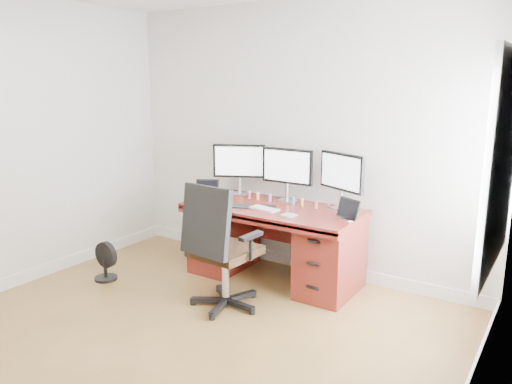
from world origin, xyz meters
The scene contains 21 objects.
ground centered at (0.00, 0.00, 0.00)m, with size 4.50×4.50×0.00m, color brown.
back_wall centered at (0.00, 2.25, 1.35)m, with size 4.00×0.10×2.70m, color silver.
right_wall centered at (2.00, 0.11, 1.35)m, with size 0.10×4.50×2.70m.
desk centered at (0.00, 1.83, 0.40)m, with size 1.70×0.80×0.75m.
office_chair centered at (-0.05, 1.03, 0.36)m, with size 0.65×0.64×1.11m.
floor_fan centered at (-1.39, 0.90, 0.19)m, with size 0.26×0.22×0.38m.
monitor_left centered at (-0.58, 2.07, 1.09)m, with size 0.51×0.27×0.53m.
monitor_center centered at (0.00, 2.07, 1.09)m, with size 0.55×0.14×0.53m.
monitor_right centered at (0.58, 2.07, 1.09)m, with size 0.52×0.26×0.53m.
tablet_left centered at (-0.77, 1.75, 0.84)m, with size 0.24×0.17×0.19m.
tablet_right centered at (0.79, 1.75, 0.84)m, with size 0.25×0.16×0.19m.
keyboard centered at (-0.01, 1.66, 0.76)m, with size 0.29×0.12×0.01m, color white.
trackpad centered at (0.29, 1.59, 0.76)m, with size 0.12×0.12×0.01m, color #BBBDC2.
drawing_tablet centered at (-0.28, 1.62, 0.76)m, with size 0.23×0.15×0.01m, color black.
phone centered at (-0.03, 1.78, 0.76)m, with size 0.13×0.06×0.01m, color black.
figurine_pink centered at (-0.37, 1.95, 0.80)m, with size 0.03×0.03×0.08m.
figurine_orange centered at (-0.27, 1.95, 0.80)m, with size 0.03×0.03×0.08m.
figurine_purple centered at (-0.12, 1.95, 0.80)m, with size 0.03×0.03×0.08m.
figurine_blue centered at (0.14, 1.95, 0.80)m, with size 0.03×0.03×0.08m.
figurine_yellow centered at (0.24, 1.95, 0.80)m, with size 0.03×0.03×0.08m.
figurine_brown centered at (0.39, 1.95, 0.80)m, with size 0.03×0.03×0.08m.
Camera 1 is at (2.38, -2.18, 1.94)m, focal length 35.00 mm.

